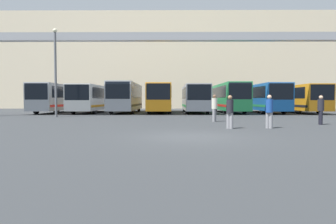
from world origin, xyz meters
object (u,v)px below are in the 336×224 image
object	(u,v)px
bus_slot_0	(57,97)
bus_slot_6	(264,97)
bus_slot_1	(92,97)
pedestrian_near_center	(230,111)
lamp_post	(55,69)
pedestrian_mid_right	(321,109)
pedestrian_mid_left	(269,111)
bus_slot_4	(195,97)
pedestrian_near_left	(214,107)
bus_slot_5	(229,96)
bus_slot_3	(160,97)
bus_slot_7	(295,97)
bus_slot_2	(126,96)

from	to	relation	value
bus_slot_0	bus_slot_6	distance (m)	23.69
bus_slot_0	bus_slot_1	xyz separation A→B (m)	(3.95, 0.14, -0.07)
pedestrian_near_center	lamp_post	bearing A→B (deg)	172.87
pedestrian_near_center	pedestrian_mid_right	world-z (taller)	pedestrian_mid_right
bus_slot_1	pedestrian_mid_left	bearing A→B (deg)	-53.06
bus_slot_4	pedestrian_near_center	size ratio (longest dim) A/B	6.09
pedestrian_near_left	lamp_post	size ratio (longest dim) A/B	0.24
pedestrian_mid_right	bus_slot_6	bearing A→B (deg)	-173.59
bus_slot_5	bus_slot_4	bearing A→B (deg)	-173.30
bus_slot_3	pedestrian_mid_right	xyz separation A→B (m)	(10.07, -16.70, -0.91)
bus_slot_7	bus_slot_2	bearing A→B (deg)	-178.39
bus_slot_5	pedestrian_near_center	size ratio (longest dim) A/B	6.64
pedestrian_near_left	pedestrian_mid_right	distance (m)	6.41
bus_slot_6	pedestrian_mid_left	size ratio (longest dim) A/B	5.96
bus_slot_0	pedestrian_near_left	distance (m)	21.23
bus_slot_1	pedestrian_near_left	world-z (taller)	bus_slot_1
pedestrian_near_left	bus_slot_1	bearing A→B (deg)	-109.14
bus_slot_4	pedestrian_mid_right	bearing A→B (deg)	-69.40
pedestrian_mid_right	bus_slot_5	bearing A→B (deg)	-159.97
pedestrian_near_left	bus_slot_7	bearing A→B (deg)	172.41
pedestrian_near_left	bus_slot_6	bearing A→B (deg)	-178.74
bus_slot_6	pedestrian_near_center	size ratio (longest dim) A/B	6.04
pedestrian_near_center	bus_slot_2	bearing A→B (deg)	144.74
pedestrian_mid_left	bus_slot_4	bearing A→B (deg)	-55.70
bus_slot_5	lamp_post	bearing A→B (deg)	-152.01
bus_slot_2	bus_slot_7	distance (m)	19.75
bus_slot_2	pedestrian_near_center	xyz separation A→B (m)	(8.14, -19.31, -1.02)
bus_slot_1	pedestrian_mid_left	size ratio (longest dim) A/B	6.27
bus_slot_0	pedestrian_mid_right	size ratio (longest dim) A/B	6.08
pedestrian_near_center	bus_slot_4	bearing A→B (deg)	122.63
bus_slot_7	pedestrian_mid_left	world-z (taller)	bus_slot_7
bus_slot_3	bus_slot_7	size ratio (longest dim) A/B	0.90
bus_slot_3	pedestrian_near_center	distance (m)	19.69
bus_slot_7	pedestrian_near_center	xyz separation A→B (m)	(-11.60, -19.86, -0.86)
bus_slot_2	bus_slot_6	distance (m)	15.80
bus_slot_6	pedestrian_near_left	bearing A→B (deg)	-119.14
pedestrian_near_center	lamp_post	xyz separation A→B (m)	(-12.90, 10.45, 3.24)
bus_slot_5	pedestrian_mid_right	xyz separation A→B (m)	(2.18, -16.76, -0.96)
bus_slot_7	pedestrian_mid_right	bearing A→B (deg)	-108.25
bus_slot_2	bus_slot_3	world-z (taller)	bus_slot_2
pedestrian_near_left	bus_slot_4	bearing A→B (deg)	-148.84
pedestrian_mid_left	lamp_post	bearing A→B (deg)	-7.19
bus_slot_3	pedestrian_mid_left	xyz separation A→B (m)	(6.26, -19.02, -0.91)
pedestrian_mid_right	bus_slot_3	bearing A→B (deg)	-136.27
bus_slot_0	pedestrian_near_center	bearing A→B (deg)	-49.67
bus_slot_4	pedestrian_mid_right	world-z (taller)	bus_slot_4
bus_slot_5	bus_slot_0	bearing A→B (deg)	-178.88
bus_slot_1	bus_slot_3	world-z (taller)	bus_slot_3
bus_slot_0	lamp_post	xyz separation A→B (m)	(3.14, -8.44, 2.31)
bus_slot_0	pedestrian_mid_left	bearing A→B (deg)	-45.90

